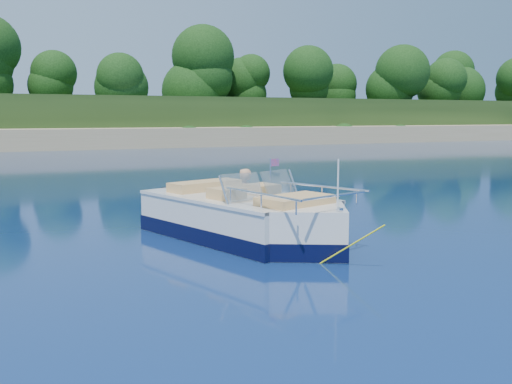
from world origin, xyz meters
TOP-DOWN VIEW (x-y plane):
  - ground at (0.00, 0.00)m, footprint 160.00×160.00m
  - shoreline at (0.00, 63.77)m, footprint 170.00×59.00m
  - treeline at (0.04, 41.01)m, footprint 150.00×7.12m
  - motorboat at (-0.24, 2.33)m, footprint 3.17×5.61m
  - tow_tube at (0.72, 4.56)m, footprint 1.60×1.60m
  - boy at (0.60, 4.53)m, footprint 0.39×0.87m

SIDE VIEW (x-z plane):
  - ground at x=0.00m, z-range 0.00..0.00m
  - boy at x=0.60m, z-range -0.85..0.85m
  - tow_tube at x=0.72m, z-range -0.08..0.24m
  - motorboat at x=-0.24m, z-range -0.59..1.34m
  - shoreline at x=0.00m, z-range -2.02..3.98m
  - treeline at x=0.04m, z-range 1.45..9.64m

